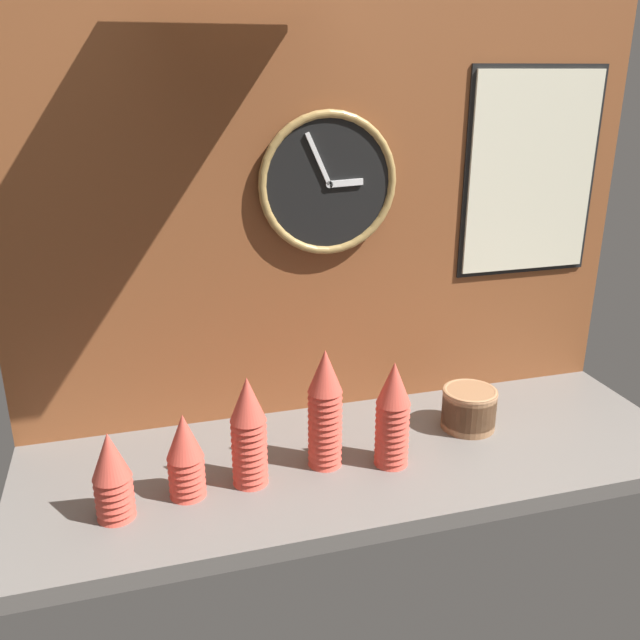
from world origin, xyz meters
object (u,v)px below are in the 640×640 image
object	(u,v)px
cup_stack_center_right	(393,414)
bowl_stack_right	(469,407)
cup_stack_far_left	(112,476)
cup_stack_center_left	(249,431)
menu_board	(531,173)
cup_stack_center	(325,408)
wall_clock	(328,184)
cup_stack_left	(185,455)

from	to	relation	value
cup_stack_center_right	bowl_stack_right	bearing A→B (deg)	22.52
cup_stack_far_left	cup_stack_center_left	xyz separation A→B (m)	(0.29, 0.05, 0.03)
bowl_stack_right	menu_board	xyz separation A→B (m)	(0.24, 0.21, 0.55)
cup_stack_center	cup_stack_center_left	xyz separation A→B (m)	(-0.18, -0.03, -0.02)
cup_stack_center_left	wall_clock	size ratio (longest dim) A/B	0.74
cup_stack_far_left	wall_clock	world-z (taller)	wall_clock
bowl_stack_right	menu_board	distance (m)	0.63
bowl_stack_right	cup_stack_left	bearing A→B (deg)	-171.93
cup_stack_far_left	bowl_stack_right	world-z (taller)	cup_stack_far_left
menu_board	bowl_stack_right	bearing A→B (deg)	-139.66
cup_stack_far_left	menu_board	world-z (taller)	menu_board
menu_board	wall_clock	bearing A→B (deg)	-179.09
cup_stack_center	bowl_stack_right	distance (m)	0.41
cup_stack_far_left	cup_stack_left	bearing A→B (deg)	13.57
menu_board	cup_stack_center_left	bearing A→B (deg)	-160.10
cup_stack_center_left	menu_board	distance (m)	0.99
cup_stack_center_right	menu_board	world-z (taller)	menu_board
cup_stack_center_left	wall_clock	bearing A→B (deg)	47.63
cup_stack_center	cup_stack_center_left	size ratio (longest dim) A/B	1.12
cup_stack_center_left	wall_clock	xyz separation A→B (m)	(0.26, 0.29, 0.47)
cup_stack_left	bowl_stack_right	distance (m)	0.73
cup_stack_left	bowl_stack_right	xyz separation A→B (m)	(0.72, 0.10, -0.04)
cup_stack_far_left	menu_board	bearing A→B (deg)	17.20
cup_stack_left	wall_clock	bearing A→B (deg)	36.63
cup_stack_left	cup_stack_far_left	xyz separation A→B (m)	(-0.15, -0.04, 0.00)
cup_stack_center_right	cup_stack_center	xyz separation A→B (m)	(-0.15, 0.04, 0.02)
cup_stack_center_right	cup_stack_far_left	bearing A→B (deg)	-176.91
cup_stack_center_right	cup_stack_left	bearing A→B (deg)	179.68
cup_stack_far_left	cup_stack_center_left	distance (m)	0.29
cup_stack_center_left	cup_stack_center	bearing A→B (deg)	8.56
cup_stack_far_left	cup_stack_center	bearing A→B (deg)	8.87
cup_stack_center_left	wall_clock	distance (m)	0.61
cup_stack_far_left	wall_clock	size ratio (longest dim) A/B	0.56
bowl_stack_right	cup_stack_center_left	bearing A→B (deg)	-170.99
cup_stack_center	cup_stack_left	bearing A→B (deg)	-173.37
cup_stack_center_left	cup_stack_left	bearing A→B (deg)	-175.89
menu_board	cup_stack_center	bearing A→B (deg)	-157.16
cup_stack_center	wall_clock	bearing A→B (deg)	72.27
cup_stack_center_right	cup_stack_far_left	size ratio (longest dim) A/B	1.32
cup_stack_center	menu_board	distance (m)	0.83
cup_stack_center	cup_stack_far_left	xyz separation A→B (m)	(-0.47, -0.07, -0.05)
cup_stack_center	cup_stack_center_right	bearing A→B (deg)	-14.91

